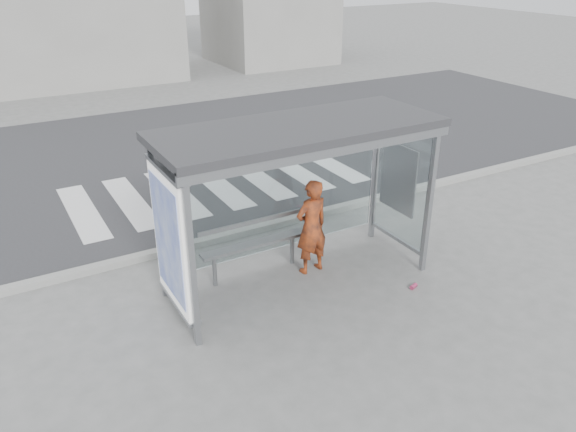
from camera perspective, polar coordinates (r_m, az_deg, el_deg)
The scene contains 9 objects.
ground at distance 9.17m, azimuth 1.06°, elevation -6.67°, with size 80.00×80.00×0.00m, color #61615E.
road at distance 15.05m, azimuth -12.70°, elevation 5.91°, with size 30.00×10.00×0.01m, color #2E2E31.
curb at distance 10.64m, azimuth -4.29°, elevation -1.53°, with size 30.00×0.18×0.12m, color gray.
crosswalk at distance 12.98m, azimuth -7.18°, elevation 3.18°, with size 6.55×3.00×0.00m.
bus_shelter at distance 8.17m, azimuth -1.30°, elevation 4.72°, with size 4.25×1.65×2.62m.
building_center at distance 25.10m, azimuth -21.48°, elevation 18.35°, with size 8.00×5.00×5.00m, color gray.
person at distance 9.09m, azimuth 2.40°, elevation -1.12°, with size 0.59×0.39×1.63m, color #DB5614.
bench at distance 9.13m, azimuth -3.49°, elevation -2.82°, with size 1.82×0.22×0.94m.
soda_can at distance 9.20m, azimuth 12.64°, elevation -6.98°, with size 0.07×0.07×0.13m, color #E64378.
Camera 1 is at (-3.99, -6.67, 4.87)m, focal length 35.00 mm.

